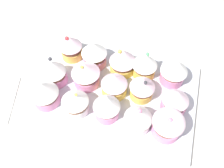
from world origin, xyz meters
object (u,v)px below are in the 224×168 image
(cupcake_5, at_px, (175,101))
(cupcake_11, at_px, (138,118))
(cupcake_0, at_px, (174,70))
(cupcake_10, at_px, (168,125))
(cupcake_12, at_px, (107,106))
(cupcake_13, at_px, (75,102))
(cupcake_1, at_px, (145,65))
(cupcake_9, at_px, (53,71))
(baking_tray, at_px, (112,92))
(cupcake_14, at_px, (44,92))
(cupcake_7, at_px, (115,83))
(cupcake_6, at_px, (142,87))
(cupcake_2, at_px, (123,60))
(cupcake_8, at_px, (86,74))
(cupcake_4, at_px, (71,47))
(cupcake_3, at_px, (94,54))

(cupcake_5, bearing_deg, cupcake_11, 42.46)
(cupcake_0, distance_m, cupcake_10, 0.14)
(cupcake_5, xyz_separation_m, cupcake_12, (0.14, 0.05, 0.01))
(cupcake_13, bearing_deg, cupcake_0, -144.26)
(cupcake_5, bearing_deg, cupcake_1, -43.42)
(cupcake_0, bearing_deg, cupcake_10, 93.03)
(cupcake_9, distance_m, cupcake_11, 0.22)
(baking_tray, xyz_separation_m, cupcake_14, (0.14, 0.07, 0.04))
(cupcake_7, relative_size, cupcake_10, 0.96)
(cupcake_6, height_order, cupcake_14, cupcake_14)
(cupcake_0, height_order, cupcake_14, cupcake_0)
(cupcake_2, bearing_deg, cupcake_14, 43.07)
(cupcake_8, bearing_deg, cupcake_4, -47.38)
(cupcake_0, height_order, cupcake_6, cupcake_0)
(cupcake_6, distance_m, cupcake_12, 0.09)
(cupcake_1, xyz_separation_m, cupcake_13, (0.12, 0.14, -0.00))
(cupcake_10, xyz_separation_m, cupcake_12, (0.13, -0.00, 0.01))
(cupcake_4, distance_m, cupcake_9, 0.08)
(cupcake_1, xyz_separation_m, cupcake_11, (-0.01, 0.14, 0.00))
(cupcake_5, height_order, cupcake_10, cupcake_5)
(cupcake_6, distance_m, cupcake_9, 0.21)
(cupcake_12, height_order, cupcake_13, cupcake_12)
(baking_tray, xyz_separation_m, cupcake_12, (-0.01, 0.06, 0.05))
(cupcake_14, bearing_deg, cupcake_9, -86.84)
(cupcake_12, height_order, cupcake_14, cupcake_12)
(cupcake_2, distance_m, cupcake_3, 0.07)
(baking_tray, relative_size, cupcake_1, 5.36)
(cupcake_2, distance_m, cupcake_14, 0.20)
(cupcake_1, relative_size, cupcake_14, 1.04)
(cupcake_11, relative_size, cupcake_13, 1.10)
(cupcake_9, distance_m, cupcake_14, 0.06)
(cupcake_4, relative_size, cupcake_10, 1.09)
(cupcake_2, distance_m, cupcake_5, 0.16)
(cupcake_10, bearing_deg, cupcake_6, -47.05)
(cupcake_9, xyz_separation_m, cupcake_12, (-0.15, 0.06, 0.00))
(cupcake_2, bearing_deg, cupcake_13, 62.77)
(cupcake_10, height_order, cupcake_12, cupcake_12)
(cupcake_5, height_order, cupcake_14, cupcake_14)
(cupcake_4, height_order, cupcake_13, cupcake_4)
(cupcake_2, relative_size, cupcake_9, 1.02)
(cupcake_10, height_order, cupcake_13, cupcake_13)
(cupcake_3, bearing_deg, cupcake_11, 135.08)
(cupcake_2, distance_m, cupcake_8, 0.09)
(cupcake_13, bearing_deg, cupcake_11, 179.27)
(cupcake_1, bearing_deg, cupcake_0, 179.37)
(cupcake_3, height_order, cupcake_7, cupcake_3)
(cupcake_2, distance_m, cupcake_7, 0.07)
(baking_tray, distance_m, cupcake_7, 0.04)
(cupcake_0, relative_size, cupcake_9, 0.99)
(cupcake_4, bearing_deg, cupcake_0, 178.53)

